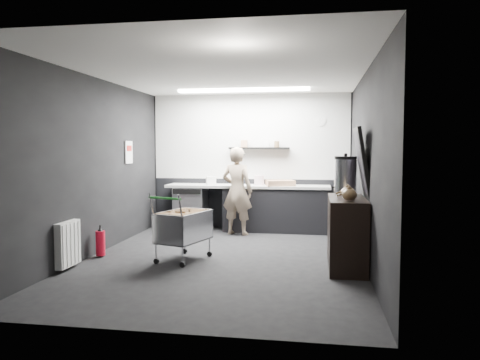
# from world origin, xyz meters

# --- Properties ---
(floor) EXTENTS (5.50, 5.50, 0.00)m
(floor) POSITION_xyz_m (0.00, 0.00, 0.00)
(floor) COLOR black
(floor) RESTS_ON ground
(ceiling) EXTENTS (5.50, 5.50, 0.00)m
(ceiling) POSITION_xyz_m (0.00, 0.00, 2.70)
(ceiling) COLOR white
(ceiling) RESTS_ON wall_back
(wall_back) EXTENTS (5.50, 0.00, 5.50)m
(wall_back) POSITION_xyz_m (0.00, 2.75, 1.35)
(wall_back) COLOR black
(wall_back) RESTS_ON floor
(wall_front) EXTENTS (5.50, 0.00, 5.50)m
(wall_front) POSITION_xyz_m (0.00, -2.75, 1.35)
(wall_front) COLOR black
(wall_front) RESTS_ON floor
(wall_left) EXTENTS (0.00, 5.50, 5.50)m
(wall_left) POSITION_xyz_m (-2.00, 0.00, 1.35)
(wall_left) COLOR black
(wall_left) RESTS_ON floor
(wall_right) EXTENTS (0.00, 5.50, 5.50)m
(wall_right) POSITION_xyz_m (2.00, 0.00, 1.35)
(wall_right) COLOR black
(wall_right) RESTS_ON floor
(kitchen_wall_panel) EXTENTS (3.95, 0.02, 1.70)m
(kitchen_wall_panel) POSITION_xyz_m (0.00, 2.73, 1.85)
(kitchen_wall_panel) COLOR silver
(kitchen_wall_panel) RESTS_ON wall_back
(dado_panel) EXTENTS (3.95, 0.02, 1.00)m
(dado_panel) POSITION_xyz_m (0.00, 2.73, 0.50)
(dado_panel) COLOR black
(dado_panel) RESTS_ON wall_back
(floating_shelf) EXTENTS (1.20, 0.22, 0.04)m
(floating_shelf) POSITION_xyz_m (0.20, 2.62, 1.62)
(floating_shelf) COLOR black
(floating_shelf) RESTS_ON wall_back
(wall_clock) EXTENTS (0.20, 0.03, 0.20)m
(wall_clock) POSITION_xyz_m (1.40, 2.72, 2.15)
(wall_clock) COLOR silver
(wall_clock) RESTS_ON wall_back
(poster) EXTENTS (0.02, 0.30, 0.40)m
(poster) POSITION_xyz_m (-1.98, 1.30, 1.55)
(poster) COLOR white
(poster) RESTS_ON wall_left
(poster_red_band) EXTENTS (0.02, 0.22, 0.10)m
(poster_red_band) POSITION_xyz_m (-1.98, 1.30, 1.62)
(poster_red_band) COLOR #B41C16
(poster_red_band) RESTS_ON poster
(radiator) EXTENTS (0.10, 0.50, 0.60)m
(radiator) POSITION_xyz_m (-1.94, -0.90, 0.35)
(radiator) COLOR silver
(radiator) RESTS_ON wall_left
(ceiling_strip) EXTENTS (2.40, 0.20, 0.04)m
(ceiling_strip) POSITION_xyz_m (0.00, 1.85, 2.67)
(ceiling_strip) COLOR white
(ceiling_strip) RESTS_ON ceiling
(prep_counter) EXTENTS (3.20, 0.61, 0.90)m
(prep_counter) POSITION_xyz_m (0.14, 2.42, 0.46)
(prep_counter) COLOR black
(prep_counter) RESTS_ON floor
(person) EXTENTS (0.68, 0.53, 1.65)m
(person) POSITION_xyz_m (-0.13, 1.97, 0.82)
(person) COLOR beige
(person) RESTS_ON floor
(shopping_cart) EXTENTS (0.76, 1.03, 0.96)m
(shopping_cart) POSITION_xyz_m (-0.57, -0.13, 0.46)
(shopping_cart) COLOR silver
(shopping_cart) RESTS_ON floor
(sideboard) EXTENTS (0.55, 1.27, 1.91)m
(sideboard) POSITION_xyz_m (1.75, -0.14, 0.60)
(sideboard) COLOR black
(sideboard) RESTS_ON floor
(fire_extinguisher) EXTENTS (0.14, 0.14, 0.45)m
(fire_extinguisher) POSITION_xyz_m (-1.85, -0.14, 0.22)
(fire_extinguisher) COLOR red
(fire_extinguisher) RESTS_ON floor
(cardboard_box) EXTENTS (0.61, 0.52, 0.11)m
(cardboard_box) POSITION_xyz_m (0.64, 2.37, 0.95)
(cardboard_box) COLOR #A87B59
(cardboard_box) RESTS_ON prep_counter
(pink_tub) EXTENTS (0.19, 0.19, 0.19)m
(pink_tub) POSITION_xyz_m (0.23, 2.42, 1.00)
(pink_tub) COLOR silver
(pink_tub) RESTS_ON prep_counter
(white_container) EXTENTS (0.22, 0.20, 0.16)m
(white_container) POSITION_xyz_m (-0.72, 2.37, 0.98)
(white_container) COLOR silver
(white_container) RESTS_ON prep_counter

